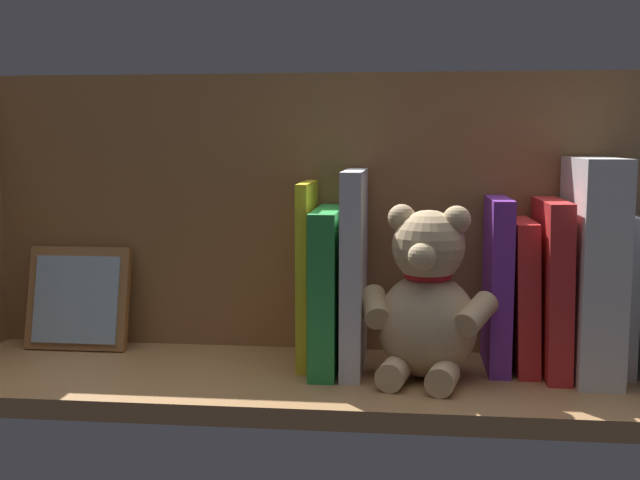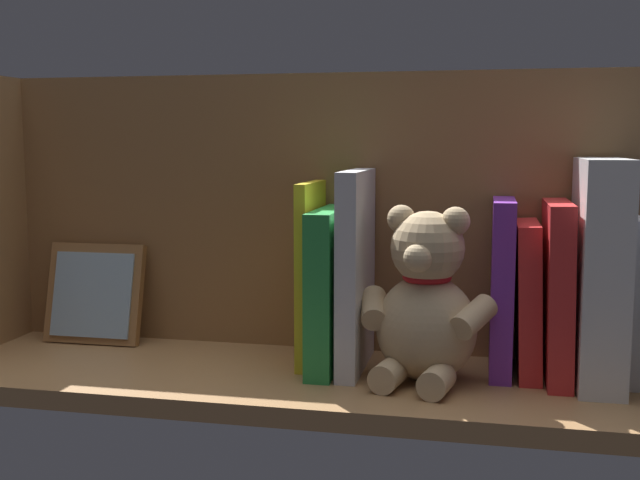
# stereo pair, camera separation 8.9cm
# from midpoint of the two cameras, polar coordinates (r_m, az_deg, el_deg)

# --- Properties ---
(ground_plane) EXTENTS (0.93, 0.26, 0.02)m
(ground_plane) POSITION_cam_midpoint_polar(r_m,az_deg,el_deg) (0.92, -2.80, -10.24)
(ground_plane) COLOR #A87A4C
(shelf_back_panel) EXTENTS (0.93, 0.02, 0.35)m
(shelf_back_panel) POSITION_cam_midpoint_polar(r_m,az_deg,el_deg) (0.99, -1.87, 1.98)
(shelf_back_panel) COLOR #9A6C41
(shelf_back_panel) RESTS_ON ground_plane
(book_2) EXTENTS (0.02, 0.10, 0.18)m
(book_2) POSITION_cam_midpoint_polar(r_m,az_deg,el_deg) (0.95, 18.63, -3.70)
(book_2) COLOR silver
(book_2) RESTS_ON ground_plane
(dictionary_thick_white) EXTENTS (0.05, 0.14, 0.25)m
(dictionary_thick_white) POSITION_cam_midpoint_polar(r_m,az_deg,el_deg) (0.92, 16.67, -1.97)
(dictionary_thick_white) COLOR white
(dictionary_thick_white) RESTS_ON ground_plane
(book_3) EXTENTS (0.03, 0.13, 0.20)m
(book_3) POSITION_cam_midpoint_polar(r_m,az_deg,el_deg) (0.92, 13.93, -3.35)
(book_3) COLOR red
(book_3) RESTS_ON ground_plane
(book_4) EXTENTS (0.03, 0.11, 0.18)m
(book_4) POSITION_cam_midpoint_polar(r_m,az_deg,el_deg) (0.93, 11.96, -3.96)
(book_4) COLOR red
(book_4) RESTS_ON ground_plane
(book_5) EXTENTS (0.02, 0.11, 0.20)m
(book_5) POSITION_cam_midpoint_polar(r_m,az_deg,el_deg) (0.93, 10.17, -3.17)
(book_5) COLOR purple
(book_5) RESTS_ON ground_plane
(teddy_bear) EXTENTS (0.16, 0.14, 0.20)m
(teddy_bear) POSITION_cam_midpoint_polar(r_m,az_deg,el_deg) (0.88, 4.96, -4.61)
(teddy_bear) COLOR #D1B284
(teddy_bear) RESTS_ON ground_plane
(book_6) EXTENTS (0.02, 0.15, 0.23)m
(book_6) POSITION_cam_midpoint_polar(r_m,az_deg,el_deg) (0.91, -0.26, -2.21)
(book_6) COLOR silver
(book_6) RESTS_ON ground_plane
(book_7) EXTENTS (0.03, 0.15, 0.19)m
(book_7) POSITION_cam_midpoint_polar(r_m,az_deg,el_deg) (0.92, -2.22, -3.58)
(book_7) COLOR green
(book_7) RESTS_ON ground_plane
(book_8) EXTENTS (0.01, 0.12, 0.22)m
(book_8) POSITION_cam_midpoint_polar(r_m,az_deg,el_deg) (0.93, -3.66, -2.44)
(book_8) COLOR yellow
(book_8) RESTS_ON ground_plane
(picture_frame_leaning) EXTENTS (0.13, 0.05, 0.13)m
(picture_frame_leaning) POSITION_cam_midpoint_polar(r_m,az_deg,el_deg) (1.07, -19.58, -4.07)
(picture_frame_leaning) COLOR #9E6B3D
(picture_frame_leaning) RESTS_ON ground_plane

